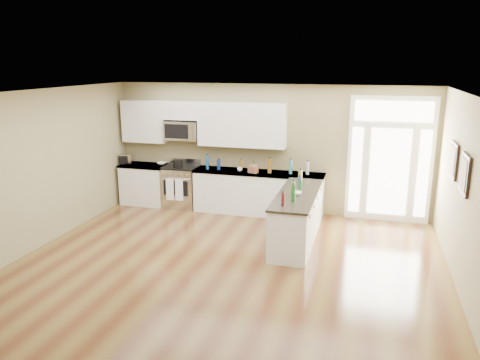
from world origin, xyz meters
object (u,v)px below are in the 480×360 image
(kitchen_range, at_px, (181,186))
(stockpot, at_px, (178,163))
(toaster_oven, at_px, (126,159))
(peninsula_cabinet, at_px, (297,219))

(kitchen_range, xyz_separation_m, stockpot, (-0.02, -0.08, 0.56))
(kitchen_range, bearing_deg, toaster_oven, -179.97)
(peninsula_cabinet, bearing_deg, kitchen_range, 153.45)
(toaster_oven, bearing_deg, peninsula_cabinet, -42.93)
(kitchen_range, xyz_separation_m, toaster_oven, (-1.38, -0.00, 0.57))
(peninsula_cabinet, height_order, toaster_oven, toaster_oven)
(peninsula_cabinet, distance_m, stockpot, 3.28)
(peninsula_cabinet, bearing_deg, toaster_oven, 161.29)
(kitchen_range, relative_size, toaster_oven, 4.09)
(kitchen_range, height_order, stockpot, stockpot)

